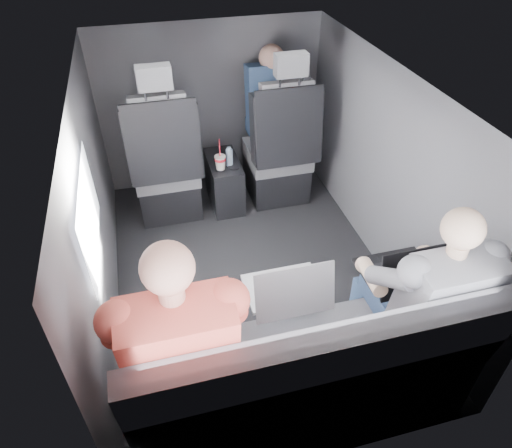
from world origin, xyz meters
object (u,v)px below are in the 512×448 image
object	(u,v)px
rear_bench	(305,379)
laptop_silver	(287,289)
center_console	(224,182)
laptop_white	(171,322)
laptop_black	(403,270)
front_seat_right	(279,156)
soda_cup	(220,162)
passenger_front_right	(271,102)
front_seat_left	(166,171)
water_bottle	(229,157)
passenger_rear_left	(180,343)
passenger_rear_right	(421,296)

from	to	relation	value
rear_bench	laptop_silver	size ratio (longest dim) A/B	4.26
center_console	laptop_white	distance (m)	1.86
rear_bench	laptop_black	size ratio (longest dim) A/B	4.32
front_seat_right	soda_cup	distance (m)	0.51
front_seat_right	passenger_front_right	world-z (taller)	front_seat_right
front_seat_left	soda_cup	xyz separation A→B (m)	(0.40, -0.09, 0.07)
water_bottle	laptop_white	xyz separation A→B (m)	(-0.61, -1.63, 0.16)
laptop_black	passenger_rear_left	distance (m)	1.15
front_seat_right	laptop_silver	xyz separation A→B (m)	(-0.46, -1.62, 0.24)
soda_cup	rear_bench	bearing A→B (deg)	-88.55
rear_bench	water_bottle	bearing A→B (deg)	88.94
center_console	passenger_rear_right	bearing A→B (deg)	-72.15
front_seat_right	water_bottle	bearing A→B (deg)	-174.64
laptop_silver	laptop_black	distance (m)	0.60
center_console	water_bottle	world-z (taller)	water_bottle
laptop_black	passenger_rear_left	xyz separation A→B (m)	(-1.14, -0.17, 0.01)
soda_cup	laptop_silver	xyz separation A→B (m)	(0.03, -1.53, 0.17)
soda_cup	front_seat_right	bearing A→B (deg)	10.11
soda_cup	passenger_rear_left	bearing A→B (deg)	-106.38
front_seat_left	center_console	size ratio (longest dim) A/B	2.64
laptop_white	laptop_black	world-z (taller)	laptop_black
center_console	passenger_front_right	bearing A→B (deg)	26.16
front_seat_left	laptop_silver	distance (m)	1.69
laptop_black	passenger_front_right	xyz separation A→B (m)	(-0.14, 1.90, 0.11)
rear_bench	passenger_rear_left	distance (m)	0.65
center_console	laptop_silver	distance (m)	1.71
laptop_silver	laptop_black	world-z (taller)	laptop_silver
soda_cup	front_seat_left	bearing A→B (deg)	167.66
front_seat_left	passenger_front_right	world-z (taller)	front_seat_left
front_seat_left	front_seat_right	xyz separation A→B (m)	(0.90, 0.00, 0.00)
front_seat_right	soda_cup	xyz separation A→B (m)	(-0.50, -0.09, 0.07)
soda_cup	passenger_front_right	distance (m)	0.66
water_bottle	laptop_white	world-z (taller)	laptop_white
passenger_rear_left	passenger_rear_right	xyz separation A→B (m)	(1.15, 0.00, -0.03)
soda_cup	passenger_front_right	size ratio (longest dim) A/B	0.34
front_seat_left	front_seat_right	bearing A→B (deg)	0.00
center_console	laptop_silver	size ratio (longest dim) A/B	1.28
center_console	passenger_rear_left	bearing A→B (deg)	-106.61
front_seat_left	passenger_rear_left	distance (m)	1.83
center_console	passenger_front_right	distance (m)	0.74
water_bottle	passenger_front_right	bearing A→B (deg)	35.94
front_seat_right	laptop_white	size ratio (longest dim) A/B	3.33
front_seat_right	rear_bench	world-z (taller)	front_seat_right
laptop_black	soda_cup	bearing A→B (deg)	112.13
center_console	soda_cup	bearing A→B (deg)	-109.68
soda_cup	laptop_black	distance (m)	1.69
front_seat_right	passenger_rear_left	xyz separation A→B (m)	(-1.00, -1.81, 0.25)
center_console	front_seat_right	bearing A→B (deg)	-5.07
rear_bench	laptop_silver	xyz separation A→B (m)	(-0.01, 0.29, 0.33)
passenger_rear_left	laptop_silver	bearing A→B (deg)	19.51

